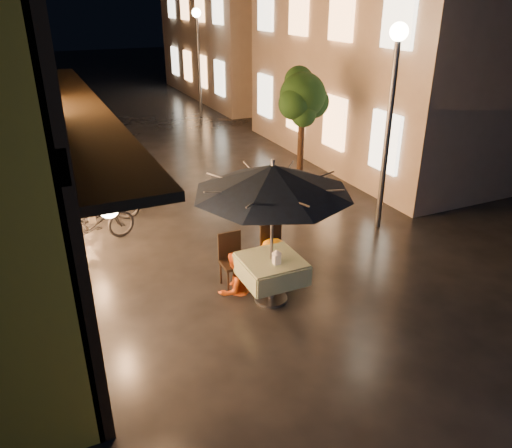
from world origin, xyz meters
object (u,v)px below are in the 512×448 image
table_lantern (277,256)px  person_orange (234,254)px  patio_umbrella (273,179)px  cafe_table (271,269)px  bicycle_0 (94,224)px  streetlamp_near (392,93)px  person_yellow (274,241)px

table_lantern → person_orange: person_orange is taller
patio_umbrella → cafe_table: bearing=180.0°
cafe_table → patio_umbrella: bearing=0.0°
patio_umbrella → table_lantern: bearing=-90.0°
cafe_table → bicycle_0: size_ratio=0.57×
bicycle_0 → cafe_table: bearing=-160.2°
cafe_table → table_lantern: size_ratio=3.96×
streetlamp_near → patio_umbrella: streetlamp_near is taller
streetlamp_near → bicycle_0: size_ratio=2.43×
streetlamp_near → table_lantern: size_ratio=16.92×
person_orange → bicycle_0: 3.43m
streetlamp_near → cafe_table: (-3.46, -1.64, -2.33)m
patio_umbrella → table_lantern: (-0.00, -0.18, -1.23)m
table_lantern → bicycle_0: bearing=123.8°
table_lantern → bicycle_0: (-2.36, 3.53, -0.46)m
patio_umbrella → streetlamp_near: bearing=25.4°
streetlamp_near → table_lantern: 4.39m
streetlamp_near → person_yellow: bearing=-160.8°
streetlamp_near → person_yellow: (-3.14, -1.09, -2.14)m
streetlamp_near → cafe_table: size_ratio=4.27×
bicycle_0 → person_orange: bearing=-161.3°
patio_umbrella → bicycle_0: bearing=125.2°
cafe_table → person_orange: bearing=130.8°
patio_umbrella → person_yellow: 1.51m
table_lantern → streetlamp_near: bearing=27.9°
person_yellow → cafe_table: bearing=59.7°
streetlamp_near → person_orange: 4.63m
streetlamp_near → cafe_table: bearing=-154.6°
table_lantern → patio_umbrella: bearing=90.0°
cafe_table → table_lantern: (0.00, -0.18, 0.33)m
streetlamp_near → patio_umbrella: bearing=-154.6°
streetlamp_near → patio_umbrella: 3.91m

